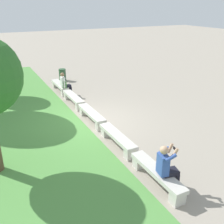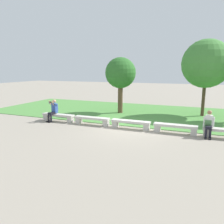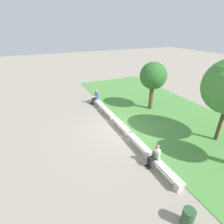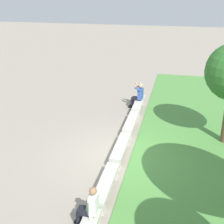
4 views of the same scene
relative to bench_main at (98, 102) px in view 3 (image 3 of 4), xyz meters
name	(u,v)px [view 3 (image 3 of 4)]	position (x,y,z in m)	size (l,w,h in m)	color
ground_plane	(121,129)	(4.61, 0.00, -0.30)	(80.00, 80.00, 0.00)	gray
grass_strip	(170,117)	(4.61, 4.38, -0.29)	(23.32, 8.00, 0.03)	#518E42
bench_main	(98,102)	(0.00, 0.00, 0.00)	(2.10, 0.40, 0.45)	beige
bench_near	(108,112)	(2.31, 0.00, 0.00)	(2.10, 0.40, 0.45)	beige
bench_mid	(121,126)	(4.61, 0.00, 0.00)	(2.10, 0.40, 0.45)	beige
bench_far	(139,144)	(6.92, 0.00, 0.00)	(2.10, 0.40, 0.45)	beige
bench_end	(166,171)	(9.22, 0.00, 0.00)	(2.10, 0.40, 0.45)	beige
person_photographer	(95,96)	(-0.28, -0.08, 0.43)	(0.52, 0.77, 1.32)	black
person_distant	(155,155)	(8.41, -0.07, 0.37)	(0.48, 0.68, 1.26)	black
backpack	(155,155)	(8.38, -0.02, 0.32)	(0.28, 0.24, 0.43)	#4C7F47
tree_behind_wall	(153,76)	(2.64, 3.85, 2.54)	(2.17, 2.17, 3.97)	brown
trash_bin	(188,217)	(11.34, -0.81, 0.07)	(0.44, 0.44, 0.75)	#2D5133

